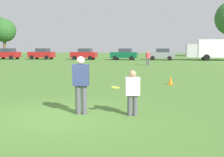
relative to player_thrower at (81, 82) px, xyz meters
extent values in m
plane|color=#47702D|center=(-0.56, -0.39, -1.04)|extent=(168.44, 168.44, 0.00)
cylinder|color=#4C4C51|center=(-0.10, -0.02, -0.57)|extent=(0.18, 0.18, 0.93)
cylinder|color=#4C4C51|center=(0.10, 0.02, -0.57)|extent=(0.18, 0.18, 0.93)
cube|color=navy|center=(0.00, 0.00, 0.22)|extent=(0.55, 0.37, 0.66)
sphere|color=beige|center=(0.00, 0.00, 0.67)|extent=(0.25, 0.25, 0.25)
cylinder|color=#4C4C51|center=(1.71, 0.12, -0.72)|extent=(0.15, 0.15, 0.64)
cylinder|color=#4C4C51|center=(1.55, 0.08, -0.72)|extent=(0.15, 0.15, 0.64)
cube|color=silver|center=(1.63, 0.10, -0.11)|extent=(0.48, 0.35, 0.56)
sphere|color=tan|center=(1.63, 0.10, 0.27)|extent=(0.22, 0.22, 0.22)
cylinder|color=yellow|center=(1.09, 0.04, -0.15)|extent=(0.27, 0.27, 0.06)
cube|color=#D8590C|center=(3.00, 7.60, -1.02)|extent=(0.32, 0.32, 0.03)
cone|color=orange|center=(3.00, 7.60, -0.78)|extent=(0.24, 0.24, 0.45)
cube|color=maroon|center=(-23.14, 34.33, -0.26)|extent=(4.21, 1.82, 0.90)
cube|color=#2D333D|center=(-22.89, 34.33, 0.46)|extent=(2.01, 1.65, 0.64)
cylinder|color=black|center=(-24.44, 35.33, -0.71)|extent=(0.66, 0.22, 0.66)
cylinder|color=black|center=(-21.85, 33.32, -0.71)|extent=(0.66, 0.22, 0.66)
cylinder|color=black|center=(-21.84, 35.32, -0.71)|extent=(0.66, 0.22, 0.66)
cube|color=maroon|center=(-17.41, 35.31, -0.26)|extent=(4.21, 1.82, 0.90)
cube|color=#2D333D|center=(-17.16, 35.31, 0.46)|extent=(2.01, 1.65, 0.64)
cylinder|color=black|center=(-18.72, 34.32, -0.71)|extent=(0.66, 0.22, 0.66)
cylinder|color=black|center=(-18.71, 36.32, -0.71)|extent=(0.66, 0.22, 0.66)
cylinder|color=black|center=(-16.11, 34.31, -0.71)|extent=(0.66, 0.22, 0.66)
cylinder|color=black|center=(-16.10, 36.31, -0.71)|extent=(0.66, 0.22, 0.66)
cube|color=maroon|center=(-10.08, 35.36, -0.26)|extent=(4.21, 1.82, 0.90)
cube|color=#2D333D|center=(-9.83, 35.36, 0.46)|extent=(2.01, 1.65, 0.64)
cylinder|color=black|center=(-11.39, 34.37, -0.71)|extent=(0.66, 0.22, 0.66)
cylinder|color=black|center=(-11.38, 36.37, -0.71)|extent=(0.66, 0.22, 0.66)
cylinder|color=black|center=(-8.79, 34.36, -0.71)|extent=(0.66, 0.22, 0.66)
cylinder|color=black|center=(-8.77, 36.35, -0.71)|extent=(0.66, 0.22, 0.66)
cube|color=#0C4C2D|center=(-3.52, 35.53, -0.26)|extent=(4.21, 1.82, 0.90)
cube|color=#2D333D|center=(-3.27, 35.53, 0.46)|extent=(2.01, 1.65, 0.64)
cylinder|color=black|center=(-4.83, 34.54, -0.71)|extent=(0.66, 0.22, 0.66)
cylinder|color=black|center=(-4.81, 36.54, -0.71)|extent=(0.66, 0.22, 0.66)
cylinder|color=black|center=(-2.22, 34.53, -0.71)|extent=(0.66, 0.22, 0.66)
cylinder|color=black|center=(-2.21, 36.52, -0.71)|extent=(0.66, 0.22, 0.66)
cube|color=slate|center=(2.32, 36.16, -0.26)|extent=(4.21, 1.82, 0.90)
cube|color=#2D333D|center=(2.57, 36.15, 0.46)|extent=(2.01, 1.65, 0.64)
cylinder|color=black|center=(1.01, 35.16, -0.71)|extent=(0.66, 0.22, 0.66)
cylinder|color=black|center=(1.02, 37.16, -0.71)|extent=(0.66, 0.22, 0.66)
cylinder|color=black|center=(3.62, 35.15, -0.71)|extent=(0.66, 0.22, 0.66)
cylinder|color=black|center=(3.63, 37.15, -0.71)|extent=(0.66, 0.22, 0.66)
cube|color=white|center=(11.27, 36.46, 0.79)|extent=(6.81, 2.54, 2.70)
cube|color=#B2B2B7|center=(7.07, 36.48, 0.44)|extent=(1.81, 2.31, 2.00)
cylinder|color=black|center=(9.06, 35.10, -0.56)|extent=(0.96, 0.29, 0.96)
cylinder|color=black|center=(9.07, 37.84, -0.56)|extent=(0.96, 0.29, 0.96)
cylinder|color=#4C4C51|center=(0.84, 23.42, -0.63)|extent=(0.15, 0.15, 0.81)
cylinder|color=#4C4C51|center=(0.98, 23.52, -0.63)|extent=(0.15, 0.15, 0.81)
cube|color=red|center=(0.91, 23.47, 0.06)|extent=(0.51, 0.46, 0.58)
sphere|color=tan|center=(0.91, 23.47, 0.45)|extent=(0.22, 0.22, 0.22)
cylinder|color=brown|center=(-30.13, 45.26, 0.66)|extent=(0.57, 0.57, 3.40)
sphere|color=#285623|center=(-30.13, 45.26, 4.42)|extent=(4.85, 4.85, 4.85)
camera|label=1|loc=(2.51, -8.36, 1.12)|focal=44.49mm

